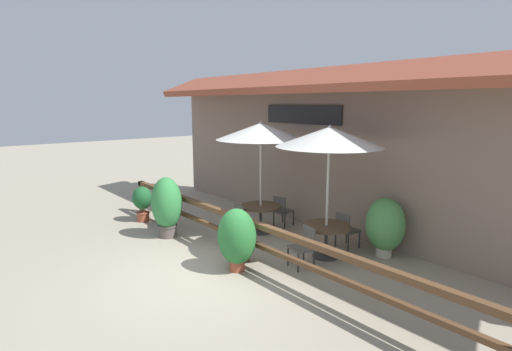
% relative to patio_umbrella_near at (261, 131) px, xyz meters
% --- Properties ---
extents(ground_plane, '(60.00, 60.00, 0.00)m').
position_rel_patio_umbrella_near_xyz_m(ground_plane, '(1.27, -2.55, -2.61)').
color(ground_plane, '#9E937F').
extents(building_facade, '(14.28, 1.49, 4.23)m').
position_rel_patio_umbrella_near_xyz_m(building_facade, '(1.27, 1.55, -0.44)').
color(building_facade, gray).
rests_on(building_facade, ground).
extents(patio_railing, '(10.40, 0.14, 0.95)m').
position_rel_patio_umbrella_near_xyz_m(patio_railing, '(1.27, -1.50, -1.91)').
color(patio_railing, brown).
rests_on(patio_railing, ground).
extents(patio_umbrella_near, '(2.23, 2.23, 2.85)m').
position_rel_patio_umbrella_near_xyz_m(patio_umbrella_near, '(0.00, 0.00, 0.00)').
color(patio_umbrella_near, '#B7B2A8').
rests_on(patio_umbrella_near, ground).
extents(dining_table_near, '(1.04, 1.04, 0.71)m').
position_rel_patio_umbrella_near_xyz_m(dining_table_near, '(-0.00, 0.00, -2.03)').
color(dining_table_near, '#4C3826').
rests_on(dining_table_near, ground).
extents(chair_near_streetside, '(0.47, 0.47, 0.84)m').
position_rel_patio_umbrella_near_xyz_m(chair_near_streetside, '(-0.05, -0.79, -2.14)').
color(chair_near_streetside, '#514C47').
rests_on(chair_near_streetside, ground).
extents(chair_near_wallside, '(0.47, 0.47, 0.84)m').
position_rel_patio_umbrella_near_xyz_m(chair_near_wallside, '(-0.03, 0.79, -2.14)').
color(chair_near_wallside, '#514C47').
rests_on(chair_near_wallside, ground).
extents(patio_umbrella_middle, '(2.23, 2.23, 2.85)m').
position_rel_patio_umbrella_near_xyz_m(patio_umbrella_middle, '(2.19, -0.00, 0.00)').
color(patio_umbrella_middle, '#B7B2A8').
rests_on(patio_umbrella_middle, ground).
extents(dining_table_middle, '(1.04, 1.04, 0.71)m').
position_rel_patio_umbrella_near_xyz_m(dining_table_middle, '(2.19, -0.00, -2.03)').
color(dining_table_middle, '#4C3826').
rests_on(dining_table_middle, ground).
extents(chair_middle_streetside, '(0.50, 0.50, 0.84)m').
position_rel_patio_umbrella_near_xyz_m(chair_middle_streetside, '(2.25, -0.76, -2.14)').
color(chair_middle_streetside, '#514C47').
rests_on(chair_middle_streetside, ground).
extents(chair_middle_wallside, '(0.44, 0.44, 0.84)m').
position_rel_patio_umbrella_near_xyz_m(chair_middle_wallside, '(2.13, 0.75, -2.14)').
color(chair_middle_wallside, '#514C47').
rests_on(chair_middle_wallside, ground).
extents(potted_plant_tall_tropical, '(0.59, 0.53, 1.00)m').
position_rel_patio_umbrella_near_xyz_m(potted_plant_tall_tropical, '(-2.89, -1.92, -2.01)').
color(potted_plant_tall_tropical, '#9E4C33').
rests_on(potted_plant_tall_tropical, ground).
extents(potted_plant_entrance_palm, '(0.82, 0.73, 1.51)m').
position_rel_patio_umbrella_near_xyz_m(potted_plant_entrance_palm, '(-1.22, -2.01, -1.80)').
color(potted_plant_entrance_palm, '#564C47').
rests_on(potted_plant_entrance_palm, ground).
extents(potted_plant_small_flowering, '(0.82, 0.74, 1.27)m').
position_rel_patio_umbrella_near_xyz_m(potted_plant_small_flowering, '(1.53, -1.92, -1.92)').
color(potted_plant_small_flowering, '#9E4C33').
rests_on(potted_plant_small_flowering, ground).
extents(potted_plant_corner_fern, '(0.85, 0.77, 1.30)m').
position_rel_patio_umbrella_near_xyz_m(potted_plant_corner_fern, '(2.98, 1.00, -1.91)').
color(potted_plant_corner_fern, '#B7AD99').
rests_on(potted_plant_corner_fern, ground).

